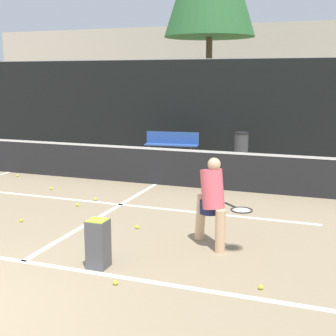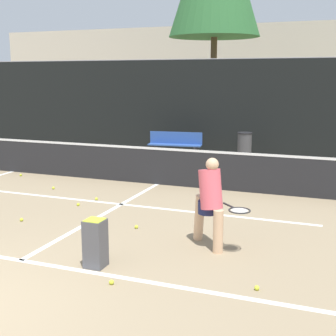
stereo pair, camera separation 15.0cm
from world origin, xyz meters
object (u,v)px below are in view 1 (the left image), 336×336
ball_hopper (98,243)px  courtside_bench (172,144)px  parked_car (185,125)px  player_practicing (212,199)px  trash_bin (241,147)px

ball_hopper → courtside_bench: bearing=103.0°
ball_hopper → parked_car: (-3.20, 13.82, 0.24)m
ball_hopper → player_practicing: bearing=46.2°
ball_hopper → courtside_bench: courtside_bench is taller
courtside_bench → parked_car: parked_car is taller
player_practicing → ball_hopper: (-1.31, -1.37, -0.41)m
courtside_bench → parked_car: (-1.10, 4.74, 0.13)m
player_practicing → ball_hopper: 1.94m
player_practicing → trash_bin: (-1.06, 7.71, -0.30)m
player_practicing → parked_car: size_ratio=0.35×
player_practicing → trash_bin: bearing=142.3°
ball_hopper → parked_car: 14.19m
courtside_bench → trash_bin: trash_bin is taller
ball_hopper → trash_bin: trash_bin is taller
courtside_bench → trash_bin: (2.35, -0.00, 0.00)m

